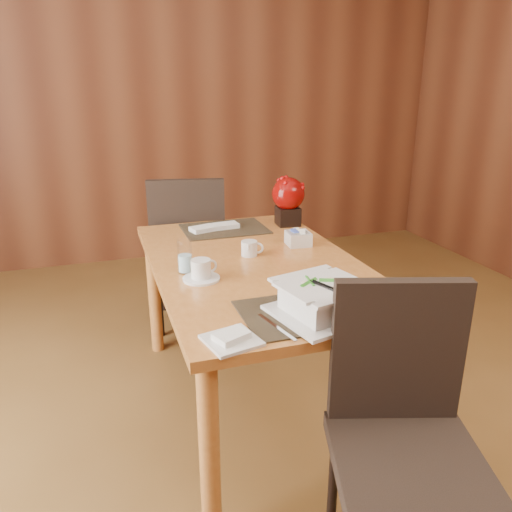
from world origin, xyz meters
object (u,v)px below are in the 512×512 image
object	(u,v)px
sugar_caddy	(298,239)
far_chair	(189,245)
coffee_cup	(201,271)
bread_plate	(231,340)
creamer_jug	(249,248)
near_chair	(403,420)
dining_table	(256,282)
water_glass	(185,256)
soup_setting	(322,300)
berry_decor	(288,198)

from	to	relation	value
sugar_caddy	far_chair	xyz separation A→B (m)	(-0.41, 0.75, -0.22)
coffee_cup	far_chair	world-z (taller)	far_chair
bread_plate	creamer_jug	bearing A→B (deg)	68.50
bread_plate	coffee_cup	bearing A→B (deg)	87.57
sugar_caddy	near_chair	xyz separation A→B (m)	(-0.11, -1.10, -0.25)
dining_table	sugar_caddy	size ratio (longest dim) A/B	13.54
water_glass	near_chair	size ratio (longest dim) A/B	0.15
creamer_jug	coffee_cup	bearing A→B (deg)	-116.85
dining_table	soup_setting	distance (m)	0.62
berry_decor	near_chair	distance (m)	1.51
coffee_cup	sugar_caddy	xyz separation A→B (m)	(0.55, 0.30, -0.00)
creamer_jug	far_chair	bearing A→B (deg)	123.34
water_glass	creamer_jug	size ratio (longest dim) A/B	1.50
coffee_cup	bread_plate	distance (m)	0.54
coffee_cup	bread_plate	bearing A→B (deg)	-92.43
sugar_caddy	coffee_cup	bearing A→B (deg)	-151.64
soup_setting	sugar_caddy	distance (m)	0.80
near_chair	creamer_jug	bearing A→B (deg)	116.88
creamer_jug	berry_decor	size ratio (longest dim) A/B	0.36
dining_table	water_glass	size ratio (longest dim) A/B	10.38
berry_decor	far_chair	world-z (taller)	berry_decor
water_glass	bread_plate	xyz separation A→B (m)	(0.02, -0.64, -0.07)
creamer_jug	near_chair	distance (m)	1.06
dining_table	near_chair	bearing A→B (deg)	-79.78
coffee_cup	water_glass	world-z (taller)	water_glass
soup_setting	sugar_caddy	xyz separation A→B (m)	(0.24, 0.76, -0.03)
far_chair	coffee_cup	bearing A→B (deg)	93.80
coffee_cup	soup_setting	bearing A→B (deg)	-55.36
soup_setting	near_chair	distance (m)	0.45
soup_setting	coffee_cup	bearing A→B (deg)	111.60
berry_decor	far_chair	xyz separation A→B (m)	(-0.50, 0.39, -0.34)
water_glass	berry_decor	world-z (taller)	berry_decor
bread_plate	near_chair	size ratio (longest dim) A/B	0.17
far_chair	near_chair	bearing A→B (deg)	110.96
soup_setting	near_chair	size ratio (longest dim) A/B	0.38
berry_decor	far_chair	size ratio (longest dim) A/B	0.27
near_chair	far_chair	world-z (taller)	far_chair
water_glass	bread_plate	bearing A→B (deg)	-87.98
coffee_cup	far_chair	distance (m)	1.08
sugar_caddy	bread_plate	size ratio (longest dim) A/B	0.71
creamer_jug	sugar_caddy	xyz separation A→B (m)	(0.28, 0.07, -0.00)
near_chair	far_chair	distance (m)	1.87
dining_table	bread_plate	size ratio (longest dim) A/B	9.57
far_chair	water_glass	bearing A→B (deg)	90.29
far_chair	berry_decor	bearing A→B (deg)	153.92
soup_setting	coffee_cup	size ratio (longest dim) A/B	2.39
water_glass	soup_setting	bearing A→B (deg)	-57.18
soup_setting	berry_decor	distance (m)	1.17
near_chair	bread_plate	bearing A→B (deg)	168.55
coffee_cup	creamer_jug	world-z (taller)	coffee_cup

